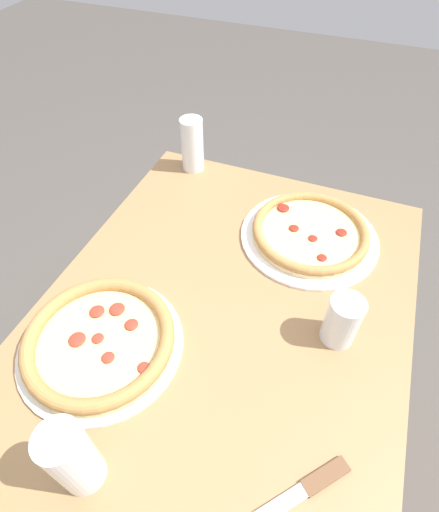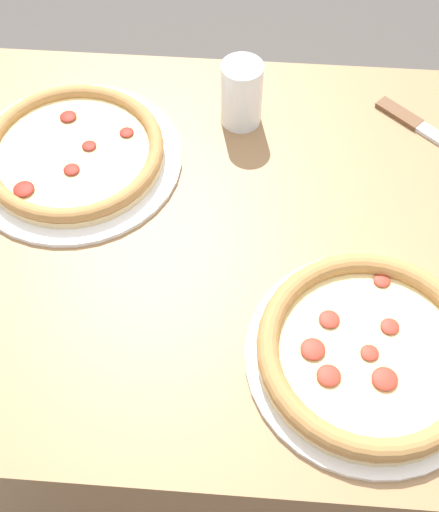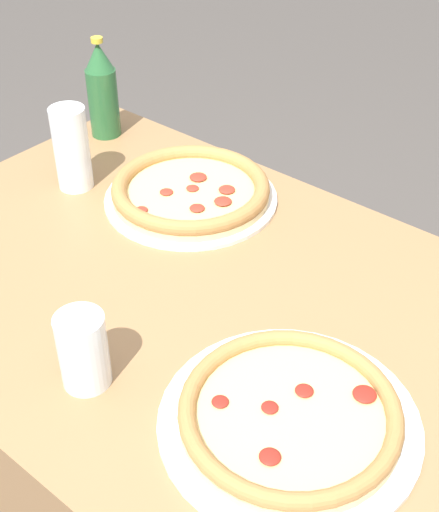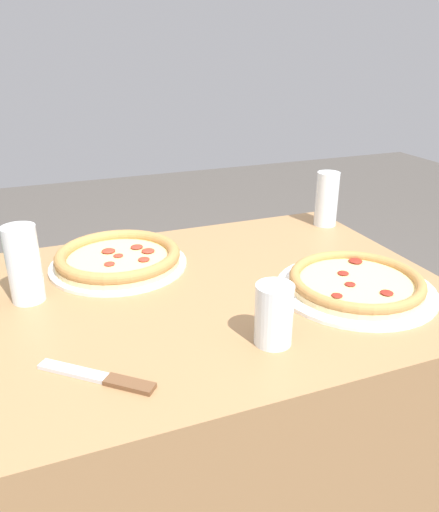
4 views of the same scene
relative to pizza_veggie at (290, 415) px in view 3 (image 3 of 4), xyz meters
name	(u,v)px [view 3 (image 3 of 4)]	position (x,y,z in m)	size (l,w,h in m)	color
table	(183,432)	(0.31, -0.12, -0.39)	(1.05, 0.76, 0.75)	#997047
pizza_veggie	(290,415)	(0.00, 0.00, 0.00)	(0.34, 0.34, 0.04)	white
pizza_margherita	(191,191)	(0.44, -0.31, 0.00)	(0.32, 0.32, 0.04)	silver
glass_red_wine	(84,354)	(0.25, 0.11, 0.03)	(0.07, 0.07, 0.11)	white
glass_orange_juice	(72,152)	(0.65, -0.21, 0.06)	(0.07, 0.07, 0.16)	white
beer_bottle	(102,90)	(0.76, -0.39, 0.08)	(0.06, 0.06, 0.21)	#286033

